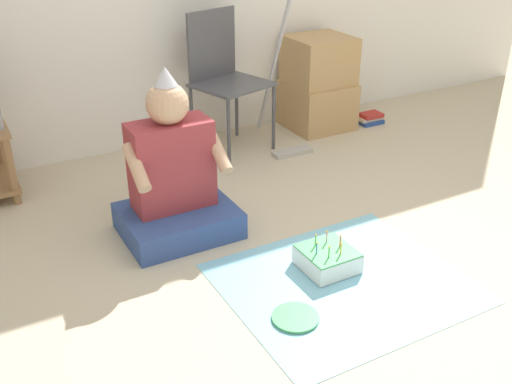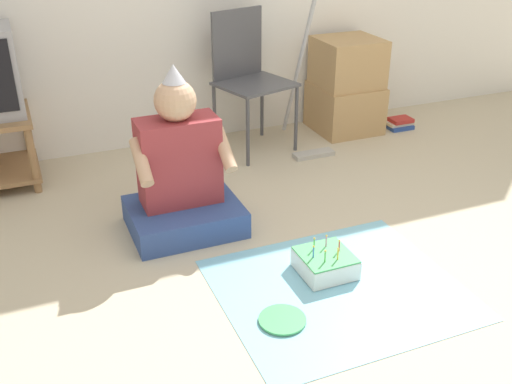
# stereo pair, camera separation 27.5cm
# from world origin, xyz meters

# --- Properties ---
(ground_plane) EXTENTS (16.00, 16.00, 0.00)m
(ground_plane) POSITION_xyz_m (0.00, 0.00, 0.00)
(ground_plane) COLOR beige
(folding_chair) EXTENTS (0.55, 0.51, 0.91)m
(folding_chair) POSITION_xyz_m (0.06, 1.81, 0.53)
(folding_chair) COLOR #4C4C51
(folding_chair) RESTS_ON ground_plane
(cardboard_box_stack) EXTENTS (0.44, 0.45, 0.67)m
(cardboard_box_stack) POSITION_xyz_m (0.84, 1.84, 0.32)
(cardboard_box_stack) COLOR tan
(cardboard_box_stack) RESTS_ON ground_plane
(dust_mop) EXTENTS (0.28, 0.53, 1.20)m
(dust_mop) POSITION_xyz_m (0.40, 1.60, 0.35)
(dust_mop) COLOR #B2ADA3
(dust_mop) RESTS_ON ground_plane
(book_pile) EXTENTS (0.20, 0.14, 0.08)m
(book_pile) POSITION_xyz_m (1.24, 1.69, 0.04)
(book_pile) COLOR #284793
(book_pile) RESTS_ON ground_plane
(person_seated) EXTENTS (0.57, 0.46, 0.86)m
(person_seated) POSITION_xyz_m (-0.67, 0.90, 0.28)
(person_seated) COLOR #334C8C
(person_seated) RESTS_ON ground_plane
(party_cloth) EXTENTS (1.05, 0.91, 0.01)m
(party_cloth) POSITION_xyz_m (-0.19, 0.09, 0.00)
(party_cloth) COLOR #7FC6E0
(party_cloth) RESTS_ON ground_plane
(birthday_cake) EXTENTS (0.24, 0.24, 0.16)m
(birthday_cake) POSITION_xyz_m (-0.19, 0.23, 0.05)
(birthday_cake) COLOR white
(birthday_cake) RESTS_ON party_cloth
(paper_plate) EXTENTS (0.20, 0.20, 0.01)m
(paper_plate) POSITION_xyz_m (-0.52, -0.02, 0.01)
(paper_plate) COLOR #4CB266
(paper_plate) RESTS_ON party_cloth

